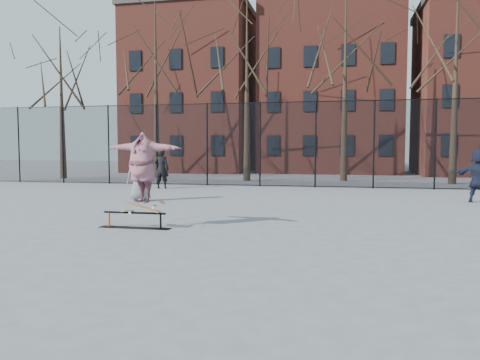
% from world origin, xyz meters
% --- Properties ---
extents(ground, '(100.00, 100.00, 0.00)m').
position_xyz_m(ground, '(0.00, 0.00, 0.00)').
color(ground, slate).
extents(skate_rail, '(1.72, 0.26, 0.38)m').
position_xyz_m(skate_rail, '(-2.29, 1.06, 0.15)').
color(skate_rail, black).
rests_on(skate_rail, ground).
extents(skateboard, '(0.91, 0.22, 0.11)m').
position_xyz_m(skateboard, '(-2.08, 1.06, 0.43)').
color(skateboard, olive).
rests_on(skateboard, skate_rail).
extents(skater, '(2.05, 0.92, 1.61)m').
position_xyz_m(skater, '(-2.08, 1.06, 1.29)').
color(skater, '#63398F').
rests_on(skater, skateboard).
extents(bystander_grey, '(1.08, 0.95, 1.85)m').
position_xyz_m(bystander_grey, '(-4.43, 6.15, 0.93)').
color(bystander_grey, slate).
rests_on(bystander_grey, ground).
extents(bystander_black, '(0.70, 0.51, 1.80)m').
position_xyz_m(bystander_black, '(-5.57, 11.00, 0.90)').
color(bystander_black, black).
rests_on(bystander_black, ground).
extents(bystander_navy, '(1.73, 1.35, 1.83)m').
position_xyz_m(bystander_navy, '(6.90, 8.15, 0.92)').
color(bystander_navy, '#181C30').
rests_on(bystander_navy, ground).
extents(fence, '(34.03, 0.07, 4.00)m').
position_xyz_m(fence, '(-0.01, 13.00, 2.05)').
color(fence, black).
rests_on(fence, ground).
extents(tree_row, '(33.66, 7.46, 10.67)m').
position_xyz_m(tree_row, '(-0.25, 17.15, 7.36)').
color(tree_row, black).
rests_on(tree_row, ground).
extents(rowhouses, '(29.00, 7.00, 13.00)m').
position_xyz_m(rowhouses, '(0.72, 26.00, 6.06)').
color(rowhouses, maroon).
rests_on(rowhouses, ground).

